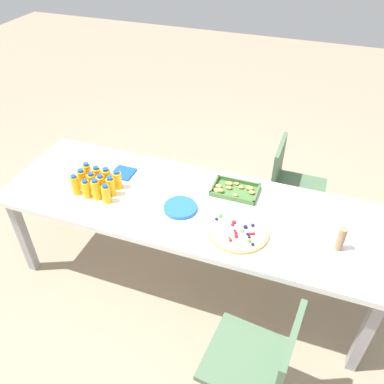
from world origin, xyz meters
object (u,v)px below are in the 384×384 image
at_px(napkin_stack, 123,173).
at_px(plate_stack, 180,208).
at_px(juice_bottle_2, 96,190).
at_px(snack_tray, 234,190).
at_px(party_table, 190,210).
at_px(chair_near_right, 260,361).
at_px(juice_bottle_10, 107,178).
at_px(juice_bottle_6, 101,184).
at_px(juice_bottle_7, 111,187).
at_px(juice_bottle_8, 88,173).
at_px(juice_bottle_5, 92,182).
at_px(juice_bottle_11, 117,180).
at_px(juice_bottle_9, 97,176).
at_px(juice_bottle_3, 106,194).
at_px(chair_far_right, 291,183).
at_px(juice_bottle_4, 82,179).
at_px(juice_bottle_0, 75,185).
at_px(cardboard_tube, 341,239).
at_px(fruit_pizza, 238,230).
at_px(juice_bottle_1, 86,189).

bearing_deg(napkin_stack, plate_stack, -22.99).
xyz_separation_m(juice_bottle_2, snack_tray, (0.82, 0.37, -0.06)).
relative_size(party_table, plate_stack, 11.81).
distance_m(chair_near_right, plate_stack, 1.00).
bearing_deg(plate_stack, juice_bottle_10, 173.78).
distance_m(party_table, juice_bottle_6, 0.61).
height_order(juice_bottle_7, juice_bottle_8, juice_bottle_8).
xyz_separation_m(juice_bottle_6, juice_bottle_10, (0.00, 0.07, 0.00)).
distance_m(juice_bottle_5, juice_bottle_11, 0.17).
bearing_deg(juice_bottle_9, napkin_stack, 56.47).
bearing_deg(juice_bottle_9, plate_stack, -5.55).
bearing_deg(juice_bottle_7, juice_bottle_3, -84.63).
distance_m(chair_far_right, juice_bottle_4, 1.57).
height_order(juice_bottle_4, juice_bottle_7, juice_bottle_4).
relative_size(juice_bottle_3, snack_tray, 0.44).
bearing_deg(juice_bottle_9, chair_near_right, -29.76).
bearing_deg(juice_bottle_9, juice_bottle_10, -0.60).
bearing_deg(juice_bottle_9, juice_bottle_0, -118.58).
relative_size(juice_bottle_4, plate_stack, 0.70).
height_order(juice_bottle_5, juice_bottle_8, juice_bottle_8).
xyz_separation_m(juice_bottle_5, juice_bottle_11, (0.15, 0.07, 0.00)).
xyz_separation_m(chair_far_right, snack_tray, (-0.33, -0.53, 0.24)).
bearing_deg(juice_bottle_9, party_table, 1.29).
bearing_deg(juice_bottle_3, plate_stack, 10.66).
xyz_separation_m(chair_near_right, juice_bottle_5, (-1.31, 0.68, 0.28)).
distance_m(juice_bottle_4, plate_stack, 0.70).
distance_m(chair_near_right, juice_bottle_2, 1.40).
distance_m(juice_bottle_7, juice_bottle_9, 0.16).
xyz_separation_m(chair_near_right, juice_bottle_3, (-1.15, 0.60, 0.28)).
distance_m(juice_bottle_6, cardboard_tube, 1.51).
bearing_deg(napkin_stack, juice_bottle_11, -74.08).
bearing_deg(party_table, juice_bottle_2, -165.15).
distance_m(juice_bottle_8, juice_bottle_11, 0.23).
xyz_separation_m(chair_far_right, juice_bottle_9, (-1.23, -0.76, 0.29)).
bearing_deg(napkin_stack, juice_bottle_4, -126.68).
bearing_deg(chair_near_right, juice_bottle_9, 66.43).
relative_size(juice_bottle_4, napkin_stack, 0.99).
distance_m(juice_bottle_7, juice_bottle_10, 0.10).
bearing_deg(juice_bottle_5, juice_bottle_10, 41.85).
height_order(juice_bottle_9, plate_stack, juice_bottle_9).
xyz_separation_m(juice_bottle_2, juice_bottle_3, (0.08, -0.01, -0.01)).
xyz_separation_m(chair_far_right, fruit_pizza, (-0.21, -0.89, 0.24)).
height_order(juice_bottle_3, juice_bottle_8, juice_bottle_8).
distance_m(juice_bottle_6, juice_bottle_11, 0.11).
height_order(party_table, juice_bottle_9, juice_bottle_9).
distance_m(party_table, plate_stack, 0.11).
relative_size(chair_near_right, chair_far_right, 1.00).
bearing_deg(juice_bottle_9, juice_bottle_1, -87.63).
bearing_deg(snack_tray, juice_bottle_2, -155.79).
height_order(juice_bottle_0, juice_bottle_8, same).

